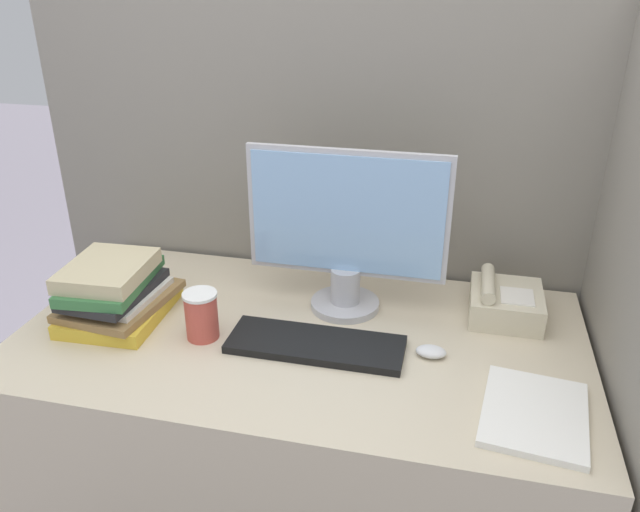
{
  "coord_description": "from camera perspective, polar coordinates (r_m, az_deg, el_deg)",
  "views": [
    {
      "loc": [
        0.36,
        -0.93,
        1.64
      ],
      "look_at": [
        0.04,
        0.43,
        0.98
      ],
      "focal_mm": 35.0,
      "sensor_mm": 36.0,
      "label": 1
    }
  ],
  "objects": [
    {
      "name": "desk_telephone",
      "position": [
        1.75,
        16.51,
        -4.07
      ],
      "size": [
        0.19,
        0.21,
        0.11
      ],
      "color": "beige",
      "rests_on": "desk"
    },
    {
      "name": "keyboard",
      "position": [
        1.56,
        -0.38,
        -8.09
      ],
      "size": [
        0.44,
        0.15,
        0.02
      ],
      "color": "black",
      "rests_on": "desk"
    },
    {
      "name": "coffee_cup",
      "position": [
        1.6,
        -10.79,
        -5.33
      ],
      "size": [
        0.09,
        0.09,
        0.13
      ],
      "color": "#BF4C3F",
      "rests_on": "desk"
    },
    {
      "name": "monitor",
      "position": [
        1.64,
        2.44,
        1.96
      ],
      "size": [
        0.53,
        0.19,
        0.45
      ],
      "color": "#B7B7BC",
      "rests_on": "desk"
    },
    {
      "name": "desk",
      "position": [
        1.86,
        -1.64,
        -17.21
      ],
      "size": [
        1.45,
        0.79,
        0.77
      ],
      "color": "beige",
      "rests_on": "ground_plane"
    },
    {
      "name": "mouse",
      "position": [
        1.55,
        10.12,
        -8.6
      ],
      "size": [
        0.07,
        0.05,
        0.03
      ],
      "color": "silver",
      "rests_on": "desk"
    },
    {
      "name": "paper_pile",
      "position": [
        1.42,
        19.01,
        -13.47
      ],
      "size": [
        0.24,
        0.29,
        0.02
      ],
      "color": "white",
      "rests_on": "desk"
    },
    {
      "name": "cubicle_panel_rear",
      "position": [
        1.97,
        1.38,
        0.65
      ],
      "size": [
        1.85,
        0.04,
        1.64
      ],
      "color": "gray",
      "rests_on": "ground_plane"
    },
    {
      "name": "cubicle_panel_right",
      "position": [
        1.63,
        25.55,
        -7.69
      ],
      "size": [
        0.04,
        0.85,
        1.64
      ],
      "color": "gray",
      "rests_on": "ground_plane"
    },
    {
      "name": "book_stack",
      "position": [
        1.74,
        -18.2,
        -3.14
      ],
      "size": [
        0.26,
        0.31,
        0.16
      ],
      "color": "gold",
      "rests_on": "desk"
    }
  ]
}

